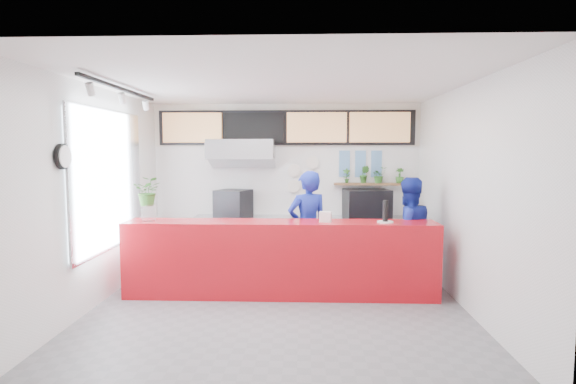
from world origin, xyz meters
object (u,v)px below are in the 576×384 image
at_px(staff_center, 308,228).
at_px(pepper_mill, 386,211).
at_px(espresso_machine, 367,203).
at_px(service_counter, 280,259).
at_px(panini_oven, 233,203).
at_px(staff_right, 408,233).

relative_size(staff_center, pepper_mill, 5.97).
bearing_deg(pepper_mill, espresso_machine, 90.24).
relative_size(service_counter, panini_oven, 8.11).
height_order(staff_center, staff_right, staff_center).
bearing_deg(service_counter, staff_center, 53.65).
xyz_separation_m(espresso_machine, staff_center, (-1.09, -1.26, -0.25)).
relative_size(service_counter, staff_center, 2.48).
bearing_deg(espresso_machine, staff_right, -78.85).
height_order(espresso_machine, staff_right, staff_right).
bearing_deg(pepper_mill, service_counter, 178.12).
relative_size(service_counter, staff_right, 2.62).
bearing_deg(service_counter, pepper_mill, -1.88).
height_order(service_counter, panini_oven, panini_oven).
xyz_separation_m(panini_oven, staff_right, (2.91, -1.31, -0.29)).
xyz_separation_m(service_counter, staff_center, (0.40, 0.54, 0.36)).
bearing_deg(staff_center, panini_oven, -64.22).
xyz_separation_m(espresso_machine, staff_right, (0.45, -1.31, -0.30)).
distance_m(service_counter, panini_oven, 2.13).
bearing_deg(pepper_mill, staff_right, 50.47).
bearing_deg(espresso_machine, staff_center, -138.78).
relative_size(espresso_machine, staff_right, 0.47).
relative_size(panini_oven, espresso_machine, 0.69).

